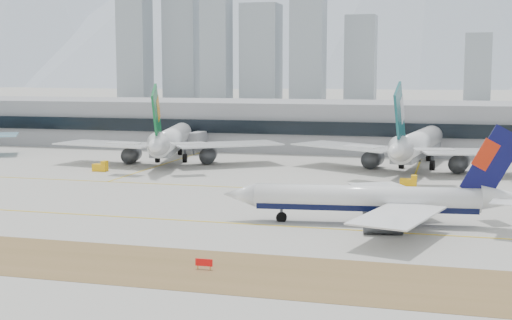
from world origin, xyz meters
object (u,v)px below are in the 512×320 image
(taxiing_airliner, at_px, (377,200))
(widebody_cathay, at_px, (416,146))
(widebody_eva, at_px, (170,141))
(terminal, at_px, (305,124))

(taxiing_airliner, distance_m, widebody_cathay, 68.68)
(widebody_eva, relative_size, widebody_cathay, 0.95)
(taxiing_airliner, relative_size, terminal, 0.17)
(taxiing_airliner, xyz_separation_m, widebody_cathay, (2.95, 68.58, 2.03))
(widebody_cathay, bearing_deg, taxiing_airliner, -175.07)
(taxiing_airliner, bearing_deg, widebody_eva, -53.65)
(widebody_eva, bearing_deg, terminal, -42.49)
(widebody_eva, xyz_separation_m, widebody_cathay, (64.75, 3.16, 0.18))
(taxiing_airliner, height_order, terminal, taxiing_airliner)
(widebody_cathay, xyz_separation_m, terminal, (-37.64, 45.92, 1.50))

